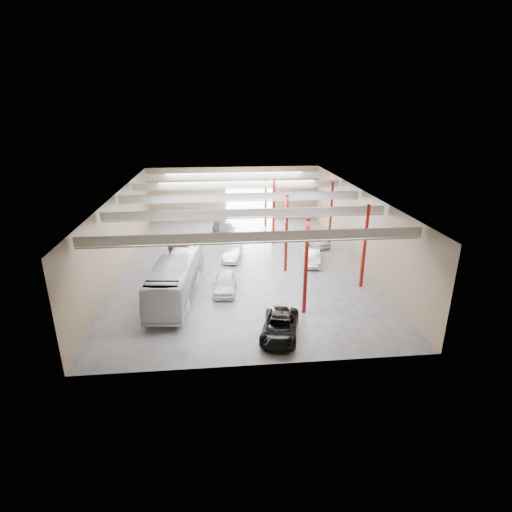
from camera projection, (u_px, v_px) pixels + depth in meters
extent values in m
cube|color=#4B4C51|center=(243.00, 264.00, 38.12)|extent=(22.00, 32.00, 0.01)
cube|color=#A2A29E|center=(242.00, 192.00, 35.68)|extent=(22.00, 32.00, 0.12)
cube|color=brown|center=(234.00, 194.00, 51.83)|extent=(22.00, 0.12, 7.00)
cube|color=brown|center=(262.00, 311.00, 21.98)|extent=(22.00, 0.12, 7.00)
cube|color=brown|center=(120.00, 233.00, 35.87)|extent=(0.12, 32.00, 7.00)
cube|color=brown|center=(357.00, 226.00, 37.93)|extent=(0.12, 32.00, 7.00)
cube|color=white|center=(249.00, 202.00, 52.22)|extent=(6.00, 0.20, 5.00)
cube|color=maroon|center=(306.00, 268.00, 27.93)|extent=(0.25, 0.25, 7.00)
cube|color=maroon|center=(286.00, 234.00, 35.39)|extent=(0.25, 0.25, 7.00)
cube|color=maroon|center=(274.00, 212.00, 42.86)|extent=(0.25, 0.25, 7.00)
cube|color=maroon|center=(266.00, 199.00, 49.39)|extent=(0.25, 0.25, 7.00)
cube|color=maroon|center=(364.00, 247.00, 32.20)|extent=(0.25, 0.25, 7.00)
cube|color=maroon|center=(330.00, 216.00, 41.52)|extent=(0.25, 0.25, 7.00)
cube|color=silver|center=(254.00, 237.00, 24.65)|extent=(21.60, 0.15, 0.60)
cube|color=silver|center=(254.00, 243.00, 24.79)|extent=(21.60, 0.10, 0.10)
cube|color=silver|center=(247.00, 213.00, 30.24)|extent=(21.60, 0.15, 0.60)
cube|color=silver|center=(247.00, 218.00, 30.38)|extent=(21.60, 0.10, 0.10)
cube|color=silver|center=(242.00, 196.00, 35.84)|extent=(21.60, 0.15, 0.60)
cube|color=silver|center=(242.00, 201.00, 35.98)|extent=(21.60, 0.10, 0.10)
cube|color=silver|center=(238.00, 185.00, 41.44)|extent=(21.60, 0.15, 0.60)
cube|color=silver|center=(238.00, 188.00, 41.58)|extent=(21.60, 0.10, 0.10)
cube|color=silver|center=(235.00, 175.00, 47.04)|extent=(21.60, 0.15, 0.60)
cube|color=silver|center=(235.00, 179.00, 47.17)|extent=(21.60, 0.10, 0.10)
imported|color=silver|center=(177.00, 275.00, 31.54)|extent=(3.94, 11.97, 3.27)
imported|color=black|center=(280.00, 327.00, 25.90)|extent=(3.40, 5.33, 1.37)
imported|color=white|center=(225.00, 283.00, 32.26)|extent=(2.18, 4.56, 1.50)
imported|color=#B1B0B6|center=(233.00, 252.00, 39.20)|extent=(2.31, 4.48, 1.41)
imported|color=slate|center=(225.00, 230.00, 46.10)|extent=(3.32, 5.92, 1.62)
imported|color=silver|center=(311.00, 256.00, 38.08)|extent=(2.23, 4.50, 1.42)
imported|color=silver|center=(316.00, 239.00, 43.10)|extent=(2.73, 4.35, 1.38)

